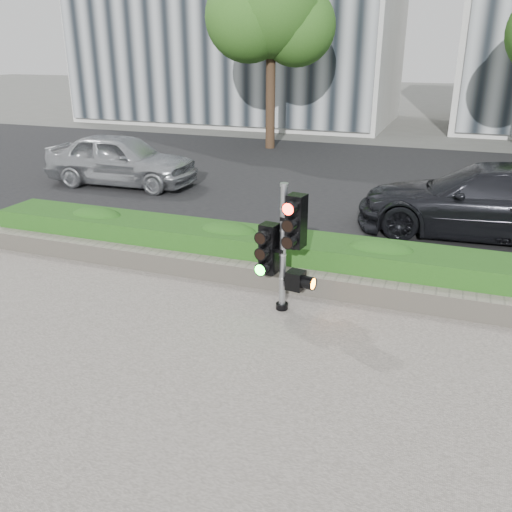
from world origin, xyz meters
name	(u,v)px	position (x,y,z in m)	size (l,w,h in m)	color
ground	(237,345)	(0.00, 0.00, 0.00)	(120.00, 120.00, 0.00)	#51514C
sidewalk	(138,471)	(0.00, -2.50, 0.01)	(16.00, 11.00, 0.03)	#9E9389
road	(364,182)	(0.00, 10.00, 0.01)	(60.00, 13.00, 0.02)	black
curb	(301,260)	(0.00, 3.15, 0.06)	(60.00, 0.25, 0.12)	gray
stone_wall	(280,279)	(0.00, 1.90, 0.20)	(12.00, 0.32, 0.34)	gray
hedge	(292,256)	(0.00, 2.55, 0.37)	(12.00, 1.00, 0.68)	#3A8228
tree_left	(271,9)	(-4.52, 14.56, 5.04)	(4.61, 4.03, 7.34)	black
traffic_signal	(286,242)	(0.29, 1.21, 1.11)	(0.70, 0.55, 1.96)	black
car_silver	(121,160)	(-6.49, 7.19, 0.76)	(1.74, 4.34, 1.48)	#A9ACB0
car_dark	(486,201)	(3.17, 5.99, 0.78)	(2.12, 5.20, 1.51)	black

